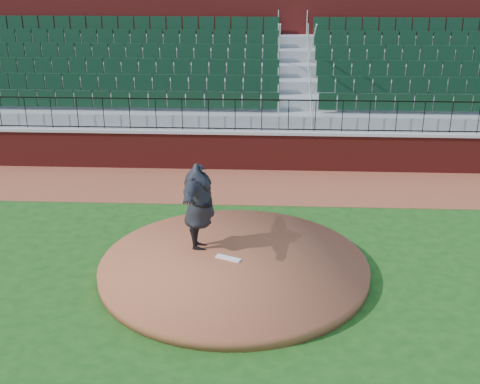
% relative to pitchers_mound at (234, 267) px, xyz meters
% --- Properties ---
extents(ground, '(90.00, 90.00, 0.00)m').
position_rel_pitchers_mound_xyz_m(ground, '(0.06, 0.08, -0.12)').
color(ground, '#194714').
rests_on(ground, ground).
extents(warning_track, '(34.00, 3.20, 0.01)m').
position_rel_pitchers_mound_xyz_m(warning_track, '(0.06, 5.48, -0.12)').
color(warning_track, brown).
rests_on(warning_track, ground).
extents(field_wall, '(34.00, 0.35, 1.20)m').
position_rel_pitchers_mound_xyz_m(field_wall, '(0.06, 7.08, 0.47)').
color(field_wall, maroon).
rests_on(field_wall, ground).
extents(wall_cap, '(34.00, 0.45, 0.10)m').
position_rel_pitchers_mound_xyz_m(wall_cap, '(0.06, 7.08, 1.12)').
color(wall_cap, '#B7B7B7').
rests_on(wall_cap, field_wall).
extents(wall_railing, '(34.00, 0.05, 1.00)m').
position_rel_pitchers_mound_xyz_m(wall_railing, '(0.06, 7.08, 1.67)').
color(wall_railing, black).
rests_on(wall_railing, wall_cap).
extents(seating_stands, '(34.00, 5.10, 4.60)m').
position_rel_pitchers_mound_xyz_m(seating_stands, '(0.06, 9.80, 2.18)').
color(seating_stands, gray).
rests_on(seating_stands, ground).
extents(concourse_wall, '(34.00, 0.50, 5.50)m').
position_rel_pitchers_mound_xyz_m(concourse_wall, '(0.06, 12.60, 2.62)').
color(concourse_wall, maroon).
rests_on(concourse_wall, ground).
extents(pitchers_mound, '(5.93, 5.93, 0.25)m').
position_rel_pitchers_mound_xyz_m(pitchers_mound, '(0.00, 0.00, 0.00)').
color(pitchers_mound, brown).
rests_on(pitchers_mound, ground).
extents(pitching_rubber, '(0.59, 0.36, 0.04)m').
position_rel_pitchers_mound_xyz_m(pitching_rubber, '(-0.13, 0.14, 0.14)').
color(pitching_rubber, white).
rests_on(pitching_rubber, pitchers_mound).
extents(pitcher, '(0.69, 2.53, 2.06)m').
position_rel_pitchers_mound_xyz_m(pitcher, '(-0.82, 0.68, 1.15)').
color(pitcher, black).
rests_on(pitcher, pitchers_mound).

